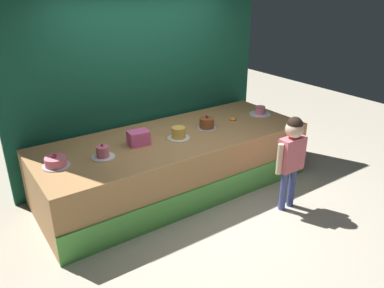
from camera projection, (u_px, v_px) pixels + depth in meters
The scene contains 11 objects.
ground_plane at pixel (205, 209), 4.69m from camera, with size 12.00×12.00×0.00m, color #BCB29E.
stage_platform at pixel (175, 162), 5.05m from camera, with size 3.58×1.38×0.76m.
curtain_backdrop at pixel (143, 65), 5.17m from camera, with size 3.84×0.08×3.10m, color #144C38.
child_figure at pixel (292, 151), 4.43m from camera, with size 0.46×0.21×1.20m.
pink_box at pixel (139, 138), 4.61m from camera, with size 0.25×0.19×0.17m, color pink.
donut at pixel (233, 119), 5.44m from camera, with size 0.11×0.11×0.04m, color orange.
cake_far_left at pixel (56, 162), 4.08m from camera, with size 0.30×0.30×0.15m.
cake_left at pixel (103, 153), 4.28m from camera, with size 0.27×0.27×0.17m.
cake_center at pixel (178, 133), 4.79m from camera, with size 0.29×0.29×0.15m.
cake_right at pixel (207, 123), 5.12m from camera, with size 0.27×0.27×0.19m.
cake_far_right at pixel (260, 111), 5.67m from camera, with size 0.32×0.32×0.16m.
Camera 1 is at (-2.39, -3.18, 2.61)m, focal length 35.29 mm.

